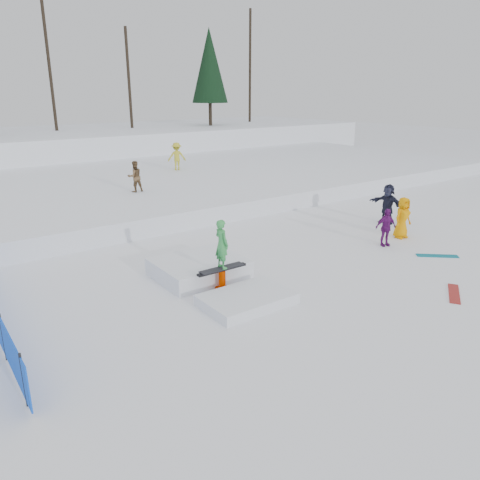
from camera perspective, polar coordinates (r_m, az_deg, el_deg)
ground at (r=13.13m, az=3.38°, el=-7.15°), size 120.00×120.00×0.00m
snow_berm at (r=40.13m, az=-25.21°, el=10.01°), size 60.00×14.00×2.40m
snow_midrise at (r=26.78m, az=-18.87°, el=5.85°), size 50.00×18.00×0.80m
treeline at (r=39.94m, az=-16.74°, el=19.92°), size 40.24×4.22×10.50m
walker_olive at (r=23.28m, az=-12.69°, el=7.56°), size 0.74×0.58×1.49m
walker_ygreen at (r=29.33m, az=-7.72°, el=10.07°), size 1.24×1.00×1.67m
spectator_purple at (r=18.04m, az=17.34°, el=1.49°), size 0.89×0.60×1.41m
spectator_yellow at (r=19.20m, az=19.20°, el=2.59°), size 0.81×0.55×1.62m
spectator_dark at (r=21.11m, az=17.54°, el=4.22°), size 0.65×1.64×1.72m
loose_board_red at (r=14.71m, az=24.64°, el=-5.95°), size 1.33×1.00×0.03m
loose_board_teal at (r=17.71m, az=22.91°, el=-1.78°), size 1.24×1.13×0.03m
jib_rail_feature at (r=14.00m, az=-3.51°, el=-4.15°), size 2.60×4.40×2.11m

